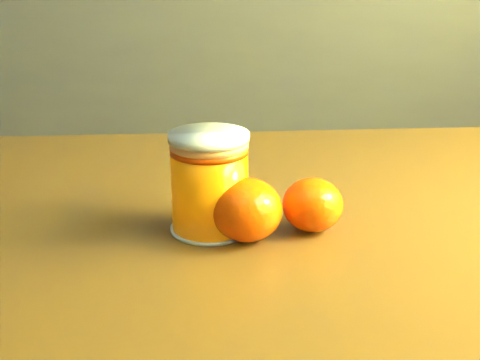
{
  "coord_description": "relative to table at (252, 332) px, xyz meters",
  "views": [
    {
      "loc": [
        0.88,
        -0.41,
        1.01
      ],
      "look_at": [
        0.85,
        0.16,
        0.8
      ],
      "focal_mm": 50.0,
      "sensor_mm": 36.0,
      "label": 1
    }
  ],
  "objects": [
    {
      "name": "orange_back",
      "position": [
        0.05,
        0.03,
        0.12
      ],
      "size": [
        0.07,
        0.07,
        0.05
      ],
      "primitive_type": "ellipsoid",
      "rotation": [
        0.0,
        0.0,
        -0.29
      ],
      "color": "#F24C04",
      "rests_on": "table"
    },
    {
      "name": "orange_front",
      "position": [
        -0.01,
        0.0,
        0.12
      ],
      "size": [
        0.07,
        0.07,
        0.06
      ],
      "primitive_type": "ellipsoid",
      "rotation": [
        0.0,
        0.0,
        -0.1
      ],
      "color": "#F24C04",
      "rests_on": "table"
    },
    {
      "name": "juice_glass",
      "position": [
        -0.04,
        0.02,
        0.14
      ],
      "size": [
        0.07,
        0.07,
        0.09
      ],
      "rotation": [
        0.0,
        0.0,
        0.37
      ],
      "color": "orange",
      "rests_on": "table"
    },
    {
      "name": "table",
      "position": [
        0.0,
        0.0,
        0.0
      ],
      "size": [
        1.08,
        0.82,
        0.75
      ],
      "rotation": [
        0.0,
        0.0,
        0.12
      ],
      "color": "brown",
      "rests_on": "ground"
    }
  ]
}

